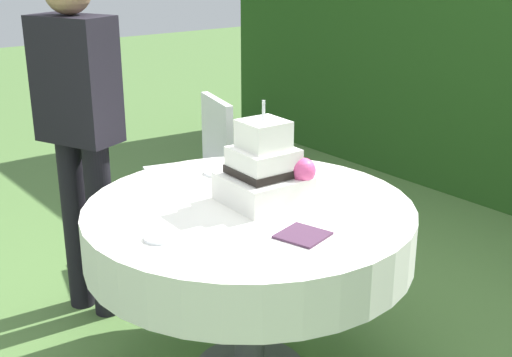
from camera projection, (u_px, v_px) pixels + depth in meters
name	position (u px, v px, depth m)	size (l,w,h in m)	color
cake_table	(249.00, 231.00, 2.57)	(1.26, 1.26, 0.75)	#4C4C51
wedding_cake	(265.00, 171.00, 2.53)	(0.31, 0.30, 0.40)	white
serving_plate_near	(217.00, 172.00, 2.88)	(0.12, 0.12, 0.01)	white
serving_plate_far	(159.00, 238.00, 2.24)	(0.10, 0.10, 0.01)	white
napkin_stack	(303.00, 235.00, 2.26)	(0.15, 0.15, 0.01)	#4C2D47
garden_chair	(201.00, 162.00, 3.71)	(0.49, 0.49, 0.89)	white
standing_person	(79.00, 124.00, 2.97)	(0.41, 0.32, 1.60)	black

